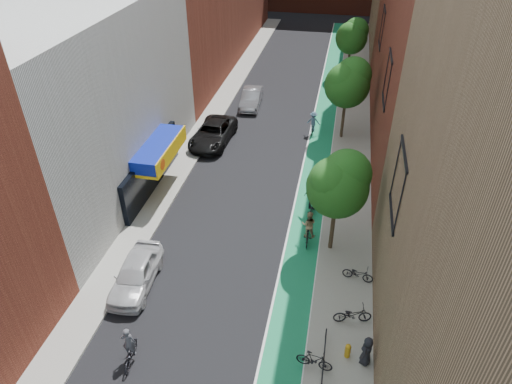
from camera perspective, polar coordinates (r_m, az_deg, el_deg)
The scene contains 19 objects.
bike_lane at distance 40.66m, azimuth 8.42°, elevation 8.22°, with size 2.00×68.00×0.01m, color #157645.
sidewalk_left at distance 42.15m, azimuth -5.41°, elevation 9.55°, with size 2.00×68.00×0.15m, color gray.
sidewalk_right at distance 40.63m, azimuth 11.96°, elevation 7.91°, with size 3.00×68.00×0.15m, color gray.
building_left_white at distance 31.72m, azimuth -20.97°, elevation 10.32°, with size 8.00×20.00×12.00m, color silver.
tree_near at distance 24.43m, azimuth 10.32°, elevation 1.13°, with size 3.40×3.36×6.42m.
tree_mid at distance 36.87m, azimuth 11.44°, elevation 13.37°, with size 3.55×3.53×6.74m.
tree_far at distance 50.31m, azimuth 11.93°, elevation 18.61°, with size 3.30×3.25×6.21m.
parked_car_white at distance 25.12m, azimuth -14.80°, elevation -9.82°, with size 1.89×4.69×1.60m, color silver.
parked_car_black at distance 37.34m, azimuth -5.40°, elevation 7.33°, with size 2.74×5.93×1.65m, color black.
parked_car_silver at distance 43.66m, azimuth -0.57°, elevation 11.66°, with size 1.67×4.79×1.58m, color gray.
cyclist_lead at distance 22.12m, azimuth -15.51°, elevation -18.56°, with size 0.90×1.87×2.03m.
cyclist_lane_near at distance 27.06m, azimuth 6.55°, elevation -4.66°, with size 0.85×1.79×2.08m.
cyclist_lane_mid at distance 29.23m, azimuth 7.05°, elevation -1.30°, with size 1.15×1.79×2.23m.
cyclist_lane_far at distance 38.70m, azimuth 7.17°, elevation 8.42°, with size 1.10×1.51×2.01m.
parked_bike_near at distance 23.16m, azimuth 11.97°, elevation -14.74°, with size 0.65×1.86×0.98m, color black.
parked_bike_mid at distance 21.30m, azimuth 7.31°, elevation -20.14°, with size 0.46×1.64×0.99m, color black.
parked_bike_far at distance 25.21m, azimuth 12.62°, elevation -9.93°, with size 0.57×1.65×0.86m, color black.
pedestrian at distance 21.61m, azimuth 13.68°, elevation -18.72°, with size 0.77×0.50×1.57m, color black.
fire_hydrant at distance 21.92m, azimuth 11.40°, elevation -18.82°, with size 0.27×0.27×0.78m.
Camera 1 is at (5.27, -10.44, 18.00)m, focal length 32.00 mm.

